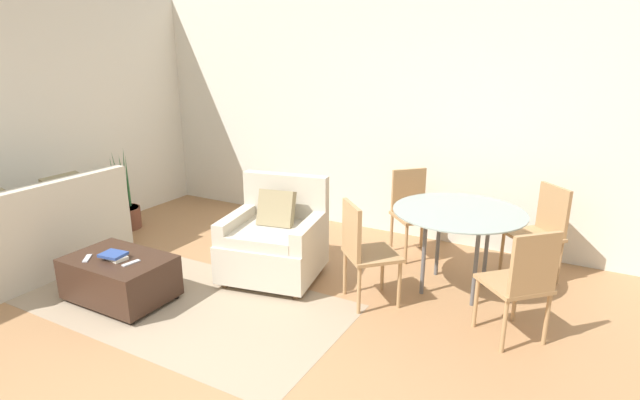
# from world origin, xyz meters

# --- Properties ---
(ground_plane) EXTENTS (20.00, 20.00, 0.00)m
(ground_plane) POSITION_xyz_m (0.00, 0.00, 0.00)
(ground_plane) COLOR #A3754C
(wall_back) EXTENTS (12.00, 0.06, 2.75)m
(wall_back) POSITION_xyz_m (0.00, 3.43, 1.38)
(wall_back) COLOR silver
(wall_back) RESTS_ON ground_plane
(wall_left) EXTENTS (0.06, 12.00, 2.75)m
(wall_left) POSITION_xyz_m (-3.16, 1.50, 1.38)
(wall_left) COLOR silver
(wall_left) RESTS_ON ground_plane
(area_rug) EXTENTS (2.96, 1.48, 0.01)m
(area_rug) POSITION_xyz_m (-0.86, 0.87, 0.00)
(area_rug) COLOR gray
(area_rug) RESTS_ON ground_plane
(couch) EXTENTS (0.92, 1.88, 0.93)m
(couch) POSITION_xyz_m (-2.57, 0.61, 0.31)
(couch) COLOR beige
(couch) RESTS_ON ground_plane
(armchair) EXTENTS (1.00, 0.96, 0.94)m
(armchair) POSITION_xyz_m (-0.41, 1.72, 0.36)
(armchair) COLOR beige
(armchair) RESTS_ON ground_plane
(ottoman) EXTENTS (0.88, 0.59, 0.40)m
(ottoman) POSITION_xyz_m (-1.31, 0.67, 0.22)
(ottoman) COLOR #382319
(ottoman) RESTS_ON ground_plane
(book_stack) EXTENTS (0.23, 0.18, 0.05)m
(book_stack) POSITION_xyz_m (-1.31, 0.64, 0.43)
(book_stack) COLOR beige
(book_stack) RESTS_ON ottoman
(tv_remote_primary) EXTENTS (0.06, 0.16, 0.01)m
(tv_remote_primary) POSITION_xyz_m (-1.12, 0.64, 0.40)
(tv_remote_primary) COLOR #B7B7BC
(tv_remote_primary) RESTS_ON ottoman
(tv_remote_secondary) EXTENTS (0.13, 0.15, 0.01)m
(tv_remote_secondary) POSITION_xyz_m (-1.52, 0.53, 0.40)
(tv_remote_secondary) COLOR #B7B7BC
(tv_remote_secondary) RESTS_ON ottoman
(potted_plant) EXTENTS (0.39, 0.39, 0.99)m
(potted_plant) POSITION_xyz_m (-2.78, 1.96, 0.21)
(potted_plant) COLOR brown
(potted_plant) RESTS_ON ground_plane
(dining_table) EXTENTS (1.15, 1.15, 0.75)m
(dining_table) POSITION_xyz_m (1.16, 2.28, 0.67)
(dining_table) COLOR #8C9E99
(dining_table) RESTS_ON ground_plane
(dining_chair_near_left) EXTENTS (0.59, 0.59, 0.90)m
(dining_chair_near_left) POSITION_xyz_m (0.53, 1.64, 0.52)
(dining_chair_near_left) COLOR tan
(dining_chair_near_left) RESTS_ON ground_plane
(dining_chair_near_right) EXTENTS (0.59, 0.59, 0.90)m
(dining_chair_near_right) POSITION_xyz_m (1.80, 1.64, 0.52)
(dining_chair_near_right) COLOR tan
(dining_chair_near_right) RESTS_ON ground_plane
(dining_chair_far_left) EXTENTS (0.59, 0.59, 0.90)m
(dining_chair_far_left) POSITION_xyz_m (0.53, 2.91, 0.52)
(dining_chair_far_left) COLOR tan
(dining_chair_far_left) RESTS_ON ground_plane
(dining_chair_far_right) EXTENTS (0.59, 0.59, 0.90)m
(dining_chair_far_right) POSITION_xyz_m (1.80, 2.91, 0.52)
(dining_chair_far_right) COLOR tan
(dining_chair_far_right) RESTS_ON ground_plane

